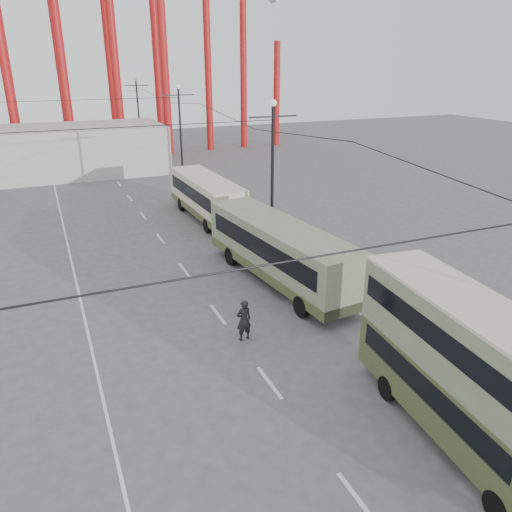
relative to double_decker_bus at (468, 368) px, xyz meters
name	(u,v)px	position (x,y,z in m)	size (l,w,h in m)	color
ground	(350,444)	(-3.30, 1.17, -2.72)	(160.00, 160.00, 0.00)	#4E4E50
road_markings	(171,249)	(-4.16, 20.87, -2.72)	(12.52, 120.00, 0.01)	silver
lamp_post_mid	(272,175)	(2.30, 19.17, 1.96)	(3.20, 0.44, 9.32)	black
lamp_post_far	(181,132)	(2.30, 41.17, 1.96)	(3.20, 0.44, 9.32)	black
lamp_post_distant	(139,113)	(2.30, 63.17, 1.96)	(3.20, 0.44, 9.32)	black
fairground_shed	(58,151)	(-9.30, 48.17, -0.22)	(22.00, 10.00, 5.00)	#A5A5A0
double_decker_bus	(468,368)	(0.00, 0.00, 0.00)	(3.12, 9.22, 4.86)	#3D4927
single_decker_green	(280,250)	(0.12, 13.48, -0.83)	(3.97, 12.07, 3.35)	#697959
single_decker_cream	(206,196)	(0.15, 26.48, -0.92)	(2.96, 10.39, 3.21)	beige
pedestrian	(244,320)	(-4.00, 8.52, -1.77)	(0.70, 0.46, 1.91)	black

